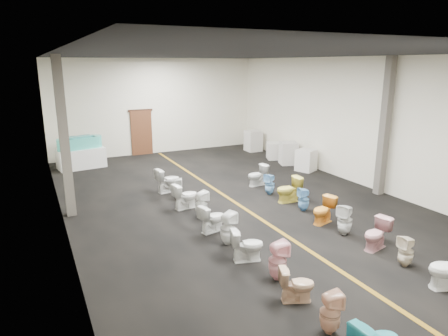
{
  "coord_description": "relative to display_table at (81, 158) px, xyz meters",
  "views": [
    {
      "loc": [
        -5.57,
        -10.7,
        4.25
      ],
      "look_at": [
        0.18,
        1.0,
        0.83
      ],
      "focal_mm": 32.0,
      "sensor_mm": 36.0,
      "label": 1
    }
  ],
  "objects": [
    {
      "name": "floor",
      "position": [
        3.77,
        -6.54,
        -0.41
      ],
      "size": [
        16.0,
        16.0,
        0.0
      ],
      "primitive_type": "plane",
      "color": "black",
      "rests_on": "ground"
    },
    {
      "name": "appliance_crate_d",
      "position": [
        8.17,
        -0.27,
        0.1
      ],
      "size": [
        0.72,
        0.72,
        1.02
      ],
      "primitive_type": "cube",
      "rotation": [
        0.0,
        0.0,
        -0.01
      ],
      "color": "beige",
      "rests_on": "floor"
    },
    {
      "name": "toilet_left_7",
      "position": [
        2.33,
        -7.38,
        -0.03
      ],
      "size": [
        0.42,
        0.42,
        0.77
      ],
      "primitive_type": "imported",
      "rotation": [
        0.0,
        0.0,
        1.79
      ],
      "color": "white",
      "rests_on": "floor"
    },
    {
      "name": "toilet_left_5",
      "position": [
        2.22,
        -9.28,
        -0.0
      ],
      "size": [
        0.48,
        0.47,
        0.82
      ],
      "primitive_type": "imported",
      "rotation": [
        0.0,
        0.0,
        1.91
      ],
      "color": "silver",
      "rests_on": "floor"
    },
    {
      "name": "toilet_right_7",
      "position": [
        5.31,
        -7.39,
        -0.01
      ],
      "size": [
        0.82,
        0.5,
        0.81
      ],
      "primitive_type": "imported",
      "rotation": [
        0.0,
        0.0,
        -1.63
      ],
      "color": "#E4D24E",
      "rests_on": "floor"
    },
    {
      "name": "bathtub",
      "position": [
        -0.0,
        0.0,
        0.66
      ],
      "size": [
        1.82,
        0.97,
        0.55
      ],
      "rotation": [
        0.0,
        0.0,
        0.26
      ],
      "color": "#41BDAD",
      "rests_on": "display_table"
    },
    {
      "name": "toilet_right_5",
      "position": [
        5.16,
        -9.25,
        -0.04
      ],
      "size": [
        0.81,
        0.59,
        0.74
      ],
      "primitive_type": "imported",
      "rotation": [
        0.0,
        0.0,
        -1.3
      ],
      "color": "orange",
      "rests_on": "floor"
    },
    {
      "name": "toilet_right_2",
      "position": [
        5.17,
        -11.94,
        -0.06
      ],
      "size": [
        0.32,
        0.32,
        0.7
      ],
      "primitive_type": "imported",
      "rotation": [
        0.0,
        0.0,
        -1.57
      ],
      "color": "beige",
      "rests_on": "floor"
    },
    {
      "name": "toilet_left_3",
      "position": [
        2.38,
        -11.18,
        0.0
      ],
      "size": [
        0.41,
        0.4,
        0.83
      ],
      "primitive_type": "imported",
      "rotation": [
        0.0,
        0.0,
        1.49
      ],
      "color": "#F0ADB3",
      "rests_on": "floor"
    },
    {
      "name": "appliance_crate_c",
      "position": [
        8.17,
        -2.23,
        -0.04
      ],
      "size": [
        0.86,
        0.86,
        0.75
      ],
      "primitive_type": "cube",
      "rotation": [
        0.0,
        0.0,
        -0.38
      ],
      "color": "silver",
      "rests_on": "floor"
    },
    {
      "name": "toilet_right_4",
      "position": [
        5.14,
        -10.1,
        -0.0
      ],
      "size": [
        0.48,
        0.48,
        0.82
      ],
      "primitive_type": "imported",
      "rotation": [
        0.0,
        0.0,
        -1.19
      ],
      "color": "silver",
      "rests_on": "floor"
    },
    {
      "name": "toilet_right_3",
      "position": [
        5.24,
        -11.05,
        -0.04
      ],
      "size": [
        0.81,
        0.57,
        0.75
      ],
      "primitive_type": "imported",
      "rotation": [
        0.0,
        0.0,
        -1.35
      ],
      "color": "#D4969B",
      "rests_on": "floor"
    },
    {
      "name": "ceiling",
      "position": [
        3.77,
        -6.54,
        4.09
      ],
      "size": [
        16.0,
        16.0,
        0.0
      ],
      "primitive_type": "plane",
      "rotation": [
        3.14,
        0.0,
        0.0
      ],
      "color": "black",
      "rests_on": "ground"
    },
    {
      "name": "toilet_left_4",
      "position": [
        2.23,
        -10.21,
        -0.05
      ],
      "size": [
        0.8,
        0.59,
        0.73
      ],
      "primitive_type": "imported",
      "rotation": [
        0.0,
        0.0,
        1.3
      ],
      "color": "white",
      "rests_on": "floor"
    },
    {
      "name": "wall_back",
      "position": [
        3.77,
        1.46,
        1.84
      ],
      "size": [
        10.0,
        0.0,
        10.0
      ],
      "primitive_type": "plane",
      "rotation": [
        1.57,
        0.0,
        0.0
      ],
      "color": "silver",
      "rests_on": "ground"
    },
    {
      "name": "toilet_left_10",
      "position": [
        2.22,
        -4.73,
        0.0
      ],
      "size": [
        0.87,
        0.57,
        0.83
      ],
      "primitive_type": "imported",
      "rotation": [
        0.0,
        0.0,
        1.7
      ],
      "color": "silver",
      "rests_on": "floor"
    },
    {
      "name": "toilet_left_9",
      "position": [
        2.25,
        -5.58,
        -0.07
      ],
      "size": [
        0.41,
        0.4,
        0.69
      ],
      "primitive_type": "imported",
      "rotation": [
        0.0,
        0.0,
        1.21
      ],
      "color": "silver",
      "rests_on": "floor"
    },
    {
      "name": "toilet_left_8",
      "position": [
        2.18,
        -6.49,
        -0.02
      ],
      "size": [
        0.82,
        0.55,
        0.78
      ],
      "primitive_type": "imported",
      "rotation": [
        0.0,
        0.0,
        1.72
      ],
      "color": "white",
      "rests_on": "floor"
    },
    {
      "name": "appliance_crate_b",
      "position": [
        8.17,
        -3.3,
        0.07
      ],
      "size": [
        0.9,
        0.9,
        0.97
      ],
      "primitive_type": "cube",
      "rotation": [
        0.0,
        0.0,
        -0.34
      ],
      "color": "beige",
      "rests_on": "floor"
    },
    {
      "name": "wall_right",
      "position": [
        8.77,
        -6.54,
        1.84
      ],
      "size": [
        0.0,
        16.0,
        16.0
      ],
      "primitive_type": "plane",
      "rotation": [
        1.57,
        0.0,
        -1.57
      ],
      "color": "silver",
      "rests_on": "ground"
    },
    {
      "name": "toilet_left_6",
      "position": [
        2.2,
        -8.42,
        -0.04
      ],
      "size": [
        0.8,
        0.57,
        0.74
      ],
      "primitive_type": "imported",
      "rotation": [
        0.0,
        0.0,
        1.81
      ],
      "color": "white",
      "rests_on": "floor"
    },
    {
      "name": "toilet_left_2",
      "position": [
        2.28,
        -11.97,
        -0.08
      ],
      "size": [
        0.74,
        0.59,
        0.66
      ],
      "primitive_type": "imported",
      "rotation": [
        0.0,
        0.0,
        1.18
      ],
      "color": "#D5AA87",
      "rests_on": "floor"
    },
    {
      "name": "aisle_stripe",
      "position": [
        3.77,
        -6.54,
        -0.41
      ],
      "size": [
        0.12,
        15.6,
        0.01
      ],
      "primitive_type": "cube",
      "color": "#825B13",
      "rests_on": "floor"
    },
    {
      "name": "column_left",
      "position": [
        -0.98,
        -5.54,
        1.84
      ],
      "size": [
        0.25,
        0.25,
        4.5
      ],
      "primitive_type": "cube",
      "color": "#59544C",
      "rests_on": "floor"
    },
    {
      "name": "appliance_crate_a",
      "position": [
        8.17,
        -4.54,
        0.03
      ],
      "size": [
        0.9,
        0.9,
        0.88
      ],
      "primitive_type": "cube",
      "rotation": [
        0.0,
        0.0,
        0.42
      ],
      "color": "silver",
      "rests_on": "floor"
    },
    {
      "name": "toilet_left_1",
      "position": [
        2.22,
        -12.96,
        -0.04
      ],
      "size": [
        0.4,
        0.4,
        0.74
      ],
      "primitive_type": "imported",
      "rotation": [
        0.0,
        0.0,
        1.36
      ],
      "color": "#DDA585",
      "rests_on": "floor"
    },
    {
      "name": "wall_left",
      "position": [
        -1.23,
        -6.54,
        1.84
      ],
      "size": [
        0.0,
        16.0,
        16.0
      ],
      "primitive_type": "plane",
      "rotation": [
        1.57,
        0.0,
        1.57
      ],
      "color": "silver",
      "rests_on": "ground"
    },
    {
      "name": "column_right",
      "position": [
        8.52,
        -8.04,
        1.84
      ],
      "size": [
        0.25,
        0.25,
        4.5
      ],
      "primitive_type": "cube",
      "color": "#59544C",
      "rests_on": "floor"
    },
    {
      "name": "back_door",
      "position": [
        2.97,
        1.4,
        0.64
      ],
      "size": [
        1.0,
        0.1,
        2.1
      ],
      "primitive_type": "cube",
      "color": "#562D19",
      "rests_on": "floor"
    },
    {
      "name": "door_frame",
      "position": [
        2.97,
        1.41,
        1.71
      ],
      "size": [
        1.15,
        0.08,
        0.1
      ],
      "primitive_type": "cube",
      "color": "#331C11",
      "rests_on": "back_door"
    },
    {
      "name": "toilet_right_8",
      "position": [
        5.18,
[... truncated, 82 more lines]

